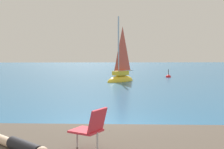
# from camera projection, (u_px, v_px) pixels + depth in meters

# --- Properties ---
(ground_plane) EXTENTS (160.00, 160.00, 0.00)m
(ground_plane) POSITION_uv_depth(u_px,v_px,m) (116.00, 130.00, 9.76)
(ground_plane) COLOR #236093
(boulder_seaward) EXTENTS (1.43, 1.20, 0.87)m
(boulder_seaward) POSITION_uv_depth(u_px,v_px,m) (90.00, 147.00, 8.03)
(boulder_seaward) COLOR brown
(boulder_seaward) RESTS_ON ground
(boulder_inland) EXTENTS (2.00, 2.17, 1.34)m
(boulder_inland) POSITION_uv_depth(u_px,v_px,m) (106.00, 147.00, 7.98)
(boulder_inland) COLOR #4A4841
(boulder_inland) RESTS_ON ground
(sailboat_near) EXTENTS (3.11, 3.22, 6.35)m
(sailboat_near) POSITION_uv_depth(u_px,v_px,m) (121.00, 78.00, 27.13)
(sailboat_near) COLOR yellow
(sailboat_near) RESTS_ON ground
(person_sunbather) EXTENTS (1.33, 1.35, 0.25)m
(person_sunbather) POSITION_uv_depth(u_px,v_px,m) (21.00, 146.00, 5.54)
(person_sunbather) COLOR black
(person_sunbather) RESTS_ON shore_ledge
(beach_chair) EXTENTS (0.76, 0.73, 0.80)m
(beach_chair) POSITION_uv_depth(u_px,v_px,m) (91.00, 127.00, 5.66)
(beach_chair) COLOR #E03342
(beach_chair) RESTS_ON shore_ledge
(marker_buoy) EXTENTS (0.56, 0.56, 1.13)m
(marker_buoy) POSITION_uv_depth(u_px,v_px,m) (168.00, 77.00, 32.05)
(marker_buoy) COLOR red
(marker_buoy) RESTS_ON ground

